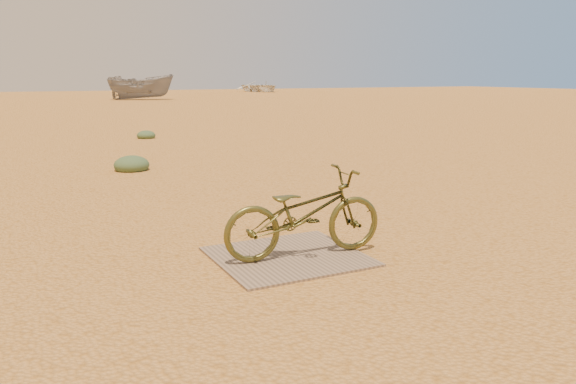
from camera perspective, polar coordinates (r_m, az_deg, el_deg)
name	(u,v)px	position (r m, az deg, el deg)	size (l,w,h in m)	color
ground	(339,267)	(5.11, 5.16, -7.57)	(120.00, 120.00, 0.00)	#D0944B
plywood_board	(288,256)	(5.33, 0.00, -6.57)	(1.35, 1.25, 0.02)	#887059
bicycle	(304,213)	(5.21, 1.65, -2.17)	(0.54, 1.56, 0.82)	#4E4D20
boat_mid_right	(141,87)	(40.59, -14.72, 10.28)	(1.69, 4.48, 1.74)	gray
boat_far_right	(261,86)	(58.00, -2.80, 10.67)	(3.70, 5.18, 1.07)	silver
kale_a	(132,170)	(10.53, -15.57, 2.14)	(0.63, 0.63, 0.35)	#4A5F3E
kale_b	(146,138)	(15.80, -14.20, 5.32)	(0.50, 0.50, 0.27)	#4A5F3E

